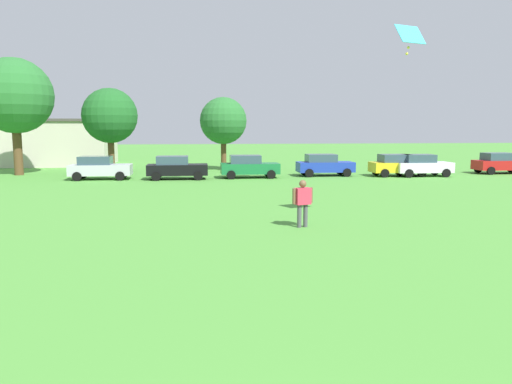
{
  "coord_description": "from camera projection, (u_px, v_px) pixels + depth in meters",
  "views": [
    {
      "loc": [
        -1.05,
        -2.35,
        3.71
      ],
      "look_at": [
        0.55,
        10.83,
        1.97
      ],
      "focal_mm": 34.61,
      "sensor_mm": 36.0,
      "label": 1
    }
  ],
  "objects": [
    {
      "name": "adult_bystander",
      "position": [
        303.0,
        199.0,
        18.35
      ],
      "size": [
        0.82,
        0.47,
        1.78
      ],
      "rotation": [
        0.0,
        0.0,
        3.42
      ],
      "color": "#4C4C51",
      "rests_on": "ground"
    },
    {
      "name": "house_left",
      "position": [
        58.0,
        142.0,
        49.29
      ],
      "size": [
        10.73,
        8.29,
        4.53
      ],
      "color": "beige",
      "rests_on": "ground"
    },
    {
      "name": "tree_far_right",
      "position": [
        223.0,
        121.0,
        42.75
      ],
      "size": [
        4.06,
        4.06,
        6.33
      ],
      "color": "brown",
      "rests_on": "ground"
    },
    {
      "name": "parked_car_silver_0",
      "position": [
        99.0,
        168.0,
        35.33
      ],
      "size": [
        4.3,
        2.02,
        1.68
      ],
      "color": "silver",
      "rests_on": "ground"
    },
    {
      "name": "parked_car_green_2",
      "position": [
        249.0,
        166.0,
        36.52
      ],
      "size": [
        4.3,
        2.02,
        1.68
      ],
      "color": "#196B38",
      "rests_on": "ground"
    },
    {
      "name": "kite",
      "position": [
        410.0,
        36.0,
        17.87
      ],
      "size": [
        1.22,
        0.86,
        1.09
      ],
      "color": "#3FBFE5"
    },
    {
      "name": "parked_car_white_5",
      "position": [
        421.0,
        165.0,
        37.65
      ],
      "size": [
        4.3,
        2.02,
        1.68
      ],
      "color": "white",
      "rests_on": "ground"
    },
    {
      "name": "parked_car_red_6",
      "position": [
        501.0,
        163.0,
        39.93
      ],
      "size": [
        4.3,
        2.02,
        1.68
      ],
      "color": "red",
      "rests_on": "ground"
    },
    {
      "name": "ground_plane",
      "position": [
        213.0,
        184.0,
        32.45
      ],
      "size": [
        160.0,
        160.0,
        0.0
      ],
      "primitive_type": "plane",
      "color": "#4C9338"
    },
    {
      "name": "parked_car_yellow_4",
      "position": [
        398.0,
        165.0,
        37.8
      ],
      "size": [
        4.3,
        2.02,
        1.68
      ],
      "color": "yellow",
      "rests_on": "ground"
    },
    {
      "name": "parked_car_blue_3",
      "position": [
        324.0,
        165.0,
        37.97
      ],
      "size": [
        4.3,
        2.02,
        1.68
      ],
      "color": "#1E38AD",
      "rests_on": "ground"
    },
    {
      "name": "parked_car_black_1",
      "position": [
        176.0,
        167.0,
        35.47
      ],
      "size": [
        4.3,
        2.02,
        1.68
      ],
      "color": "black",
      "rests_on": "ground"
    },
    {
      "name": "tree_far_left",
      "position": [
        14.0,
        96.0,
        38.01
      ],
      "size": [
        5.81,
        5.81,
        9.06
      ],
      "color": "brown",
      "rests_on": "ground"
    },
    {
      "name": "tree_center",
      "position": [
        110.0,
        116.0,
        39.56
      ],
      "size": [
        4.4,
        4.4,
        6.86
      ],
      "color": "brown",
      "rests_on": "ground"
    }
  ]
}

